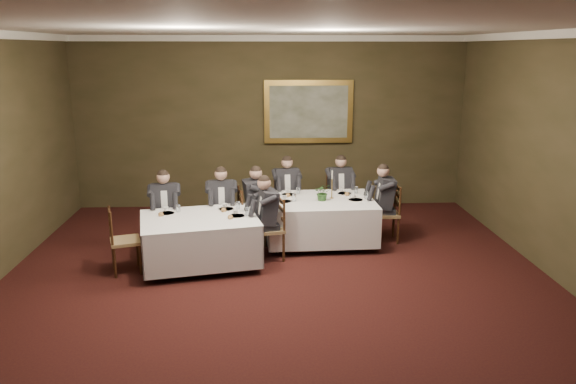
{
  "coord_description": "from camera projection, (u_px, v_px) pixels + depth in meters",
  "views": [
    {
      "loc": [
        -0.22,
        -6.54,
        3.25
      ],
      "look_at": [
        0.19,
        1.63,
        1.15
      ],
      "focal_mm": 35.0,
      "sensor_mm": 36.0,
      "label": 1
    }
  ],
  "objects": [
    {
      "name": "diner_main_backleft",
      "position": [
        286.0,
        200.0,
        10.42
      ],
      "size": [
        0.46,
        0.52,
        1.35
      ],
      "rotation": [
        0.0,
        0.0,
        3.26
      ],
      "color": "black",
      "rests_on": "chair_main_backleft"
    },
    {
      "name": "diner_main_endright",
      "position": [
        386.0,
        212.0,
        9.65
      ],
      "size": [
        0.49,
        0.43,
        1.35
      ],
      "rotation": [
        0.0,
        0.0,
        1.54
      ],
      "color": "black",
      "rests_on": "chair_main_endright"
    },
    {
      "name": "chair_sec_backright",
      "position": [
        222.0,
        228.0,
        9.56
      ],
      "size": [
        0.47,
        0.45,
        1.0
      ],
      "rotation": [
        0.0,
        0.0,
        3.22
      ],
      "color": "olive",
      "rests_on": "ground"
    },
    {
      "name": "chair_sec_backleft",
      "position": [
        166.0,
        232.0,
        9.33
      ],
      "size": [
        0.49,
        0.48,
        1.0
      ],
      "rotation": [
        0.0,
        0.0,
        3.28
      ],
      "color": "olive",
      "rests_on": "ground"
    },
    {
      "name": "chair_main_backleft",
      "position": [
        286.0,
        212.0,
        10.49
      ],
      "size": [
        0.49,
        0.47,
        1.0
      ],
      "rotation": [
        0.0,
        0.0,
        3.26
      ],
      "color": "olive",
      "rests_on": "ground"
    },
    {
      "name": "chair_main_endleft",
      "position": [
        251.0,
        228.0,
        9.52
      ],
      "size": [
        0.5,
        0.52,
        1.0
      ],
      "rotation": [
        0.0,
        0.0,
        -1.37
      ],
      "color": "olive",
      "rests_on": "ground"
    },
    {
      "name": "centerpiece",
      "position": [
        323.0,
        192.0,
        9.4
      ],
      "size": [
        0.28,
        0.25,
        0.31
      ],
      "primitive_type": "imported",
      "rotation": [
        0.0,
        0.0,
        -0.04
      ],
      "color": "#2D5926",
      "rests_on": "table_main"
    },
    {
      "name": "candlestick",
      "position": [
        332.0,
        188.0,
        9.53
      ],
      "size": [
        0.07,
        0.07,
        0.5
      ],
      "color": "gold",
      "rests_on": "table_main"
    },
    {
      "name": "chair_main_endright",
      "position": [
        386.0,
        225.0,
        9.71
      ],
      "size": [
        0.43,
        0.45,
        1.0
      ],
      "rotation": [
        0.0,
        0.0,
        1.54
      ],
      "color": "olive",
      "rests_on": "ground"
    },
    {
      "name": "diner_main_backright",
      "position": [
        339.0,
        199.0,
        10.5
      ],
      "size": [
        0.46,
        0.53,
        1.35
      ],
      "rotation": [
        0.0,
        0.0,
        3.26
      ],
      "color": "black",
      "rests_on": "chair_main_backright"
    },
    {
      "name": "diner_sec_backright",
      "position": [
        222.0,
        215.0,
        9.49
      ],
      "size": [
        0.44,
        0.51,
        1.35
      ],
      "rotation": [
        0.0,
        0.0,
        3.22
      ],
      "color": "black",
      "rests_on": "chair_sec_backright"
    },
    {
      "name": "painting",
      "position": [
        309.0,
        112.0,
        11.46
      ],
      "size": [
        1.81,
        0.09,
        1.28
      ],
      "color": "gold",
      "rests_on": "back_wall"
    },
    {
      "name": "crown_molding",
      "position": [
        278.0,
        31.0,
        6.29
      ],
      "size": [
        8.0,
        10.0,
        0.12
      ],
      "color": "white",
      "rests_on": "back_wall"
    },
    {
      "name": "ceiling",
      "position": [
        278.0,
        25.0,
        6.27
      ],
      "size": [
        8.0,
        10.0,
        0.1
      ],
      "primitive_type": "cube",
      "color": "silver",
      "rests_on": "back_wall"
    },
    {
      "name": "ground",
      "position": [
        280.0,
        311.0,
        7.15
      ],
      "size": [
        10.0,
        10.0,
        0.0
      ],
      "primitive_type": "plane",
      "color": "black",
      "rests_on": "ground"
    },
    {
      "name": "table_main",
      "position": [
        320.0,
        217.0,
        9.57
      ],
      "size": [
        1.88,
        1.46,
        0.67
      ],
      "rotation": [
        0.0,
        0.0,
        0.03
      ],
      "color": "black",
      "rests_on": "ground"
    },
    {
      "name": "diner_sec_backleft",
      "position": [
        166.0,
        219.0,
        9.27
      ],
      "size": [
        0.46,
        0.53,
        1.35
      ],
      "rotation": [
        0.0,
        0.0,
        3.28
      ],
      "color": "black",
      "rests_on": "chair_sec_backleft"
    },
    {
      "name": "chair_sec_endleft",
      "position": [
        126.0,
        254.0,
        8.34
      ],
      "size": [
        0.53,
        0.54,
        1.0
      ],
      "rotation": [
        0.0,
        0.0,
        -1.27
      ],
      "color": "olive",
      "rests_on": "ground"
    },
    {
      "name": "back_wall",
      "position": [
        271.0,
        123.0,
        11.55
      ],
      "size": [
        8.0,
        0.1,
        3.5
      ],
      "primitive_type": "cube",
      "color": "#332F19",
      "rests_on": "ground"
    },
    {
      "name": "table_second",
      "position": [
        200.0,
        237.0,
        8.57
      ],
      "size": [
        1.98,
        1.65,
        0.67
      ],
      "rotation": [
        0.0,
        0.0,
        0.2
      ],
      "color": "black",
      "rests_on": "ground"
    },
    {
      "name": "chair_sec_endright",
      "position": [
        270.0,
        241.0,
        8.88
      ],
      "size": [
        0.5,
        0.52,
        1.0
      ],
      "rotation": [
        0.0,
        0.0,
        1.78
      ],
      "color": "olive",
      "rests_on": "ground"
    },
    {
      "name": "chair_main_backright",
      "position": [
        338.0,
        210.0,
        10.57
      ],
      "size": [
        0.49,
        0.47,
        1.0
      ],
      "rotation": [
        0.0,
        0.0,
        3.26
      ],
      "color": "olive",
      "rests_on": "ground"
    },
    {
      "name": "diner_sec_endright",
      "position": [
        269.0,
        228.0,
        8.82
      ],
      "size": [
        0.55,
        0.49,
        1.35
      ],
      "rotation": [
        0.0,
        0.0,
        1.78
      ],
      "color": "black",
      "rests_on": "chair_sec_endright"
    },
    {
      "name": "place_setting_table_main",
      "position": [
        292.0,
        192.0,
        9.85
      ],
      "size": [
        0.33,
        0.31,
        0.14
      ],
      "color": "white",
      "rests_on": "table_main"
    },
    {
      "name": "place_setting_table_second",
      "position": [
        170.0,
        211.0,
        8.74
      ],
      "size": [
        0.33,
        0.31,
        0.14
      ],
      "color": "white",
      "rests_on": "table_second"
    },
    {
      "name": "diner_main_endleft",
      "position": [
        252.0,
        215.0,
        9.46
      ],
      "size": [
        0.55,
        0.49,
        1.35
      ],
      "rotation": [
        0.0,
        0.0,
        -1.37
      ],
      "color": "black",
      "rests_on": "chair_main_endleft"
    }
  ]
}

